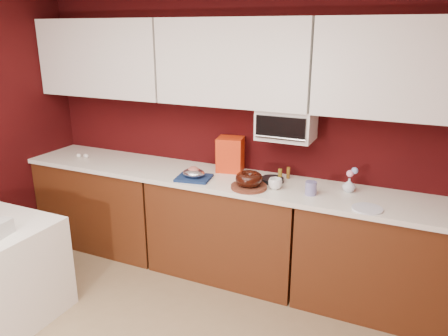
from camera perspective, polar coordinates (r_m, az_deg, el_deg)
The scene contains 28 objects.
wall_back at distance 3.90m, azimuth 2.35°, elevation 4.92°, with size 4.00×0.02×2.50m, color #350707.
base_cabinet_left at distance 4.57m, azimuth -15.04°, elevation -4.54°, with size 1.31×0.58×0.86m, color #502510.
base_cabinet_center at distance 3.90m, azimuth 0.42°, elevation -7.85°, with size 1.31×0.58×0.86m, color #502510.
base_cabinet_right at distance 3.62m, azimuth 20.42°, elevation -11.21°, with size 1.31×0.58×0.86m, color #502510.
countertop at distance 3.73m, azimuth 0.44°, elevation -1.60°, with size 4.00×0.62×0.04m, color white.
upper_cabinet_left at distance 4.36m, azimuth -15.33°, elevation 13.68°, with size 1.31×0.33×0.70m, color white.
upper_cabinet_center at distance 3.66m, azimuth 1.44°, elevation 13.60°, with size 1.31×0.33×0.70m, color white.
upper_cabinet_right at distance 3.36m, azimuth 23.29°, elevation 11.84°, with size 1.31×0.33×0.70m, color white.
toaster_oven at distance 3.59m, azimuth 8.15°, elevation 5.69°, with size 0.45×0.30×0.25m, color white.
toaster_oven_door at distance 3.44m, azimuth 7.36°, elevation 5.19°, with size 0.40×0.02×0.18m, color black.
toaster_oven_handle at distance 3.44m, azimuth 7.24°, elevation 3.93°, with size 0.02×0.02×0.42m, color silver.
cake_base at distance 3.48m, azimuth 3.27°, elevation -2.47°, with size 0.29×0.29×0.03m, color #5F2C1C.
bundt_cake at distance 3.46m, azimuth 3.29°, elevation -1.43°, with size 0.22×0.22×0.09m, color black.
navy_towel at distance 3.70m, azimuth -3.96°, elevation -1.29°, with size 0.28×0.24×0.02m, color navy.
foil_ham_nest at distance 3.68m, azimuth -3.97°, elevation -0.64°, with size 0.19×0.16×0.07m, color silver.
roasted_ham at distance 3.67m, azimuth -3.98°, elevation -0.27°, with size 0.10×0.08×0.06m, color #B36152.
pandoro_box at distance 3.87m, azimuth 0.83°, elevation 1.81°, with size 0.22×0.20×0.30m, color #BB120C.
dark_pan at distance 3.65m, azimuth 6.32°, elevation -1.54°, with size 0.19×0.19×0.03m, color black.
coffee_mug at distance 3.47m, azimuth 6.71°, elevation -1.92°, with size 0.09×0.09×0.10m, color white.
blue_jar at distance 3.40m, azimuth 11.28°, elevation -2.61°, with size 0.09×0.09×0.10m, color navy.
flower_vase at distance 3.53m, azimuth 16.02°, elevation -2.05°, with size 0.08×0.08×0.12m, color silver.
flower_pink at distance 3.50m, azimuth 16.14°, elevation -0.71°, with size 0.06×0.06×0.06m, color pink.
flower_blue at distance 3.51m, azimuth 16.71°, elevation -0.33°, with size 0.05×0.05×0.05m, color #8EA5E4.
china_plate at distance 3.24m, azimuth 18.21°, elevation -5.08°, with size 0.21×0.21×0.01m, color white.
amber_bottle at distance 3.68m, azimuth 7.32°, elevation -0.86°, with size 0.03×0.03×0.10m, color olive.
egg_left at distance 4.54m, azimuth -18.44°, elevation 1.57°, with size 0.05×0.04×0.04m, color white.
egg_right at distance 4.49m, azimuth -17.58°, elevation 1.52°, with size 0.06×0.04×0.04m, color silver.
amber_bottle_tall at distance 3.73m, azimuth 8.39°, elevation -0.63°, with size 0.03×0.03×0.10m, color brown.
Camera 1 is at (1.45, -1.26, 2.11)m, focal length 35.00 mm.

